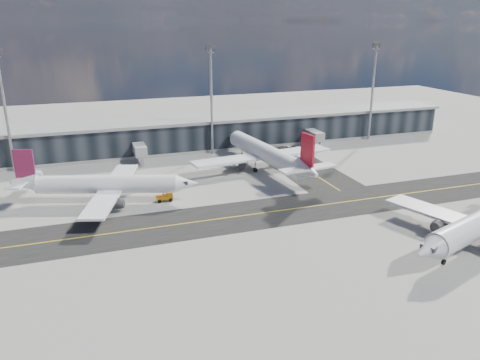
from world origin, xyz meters
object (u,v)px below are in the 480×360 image
at_px(airliner_af, 104,185).
at_px(service_van, 290,148).
at_px(baggage_tug, 166,196).
at_px(airliner_redtail, 266,154).

relative_size(airliner_af, service_van, 7.01).
xyz_separation_m(baggage_tug, service_van, (40.09, 27.48, -0.33)).
xyz_separation_m(airliner_af, airliner_redtail, (38.73, 9.20, 0.56)).
relative_size(airliner_redtail, baggage_tug, 12.59).
distance_m(airliner_af, service_van, 57.07).
bearing_deg(airliner_redtail, airliner_af, -173.46).
height_order(airliner_redtail, service_van, airliner_redtail).
height_order(airliner_af, service_van, airliner_af).
xyz_separation_m(airliner_redtail, baggage_tug, (-27.05, -12.83, -3.15)).
bearing_deg(service_van, baggage_tug, -153.86).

